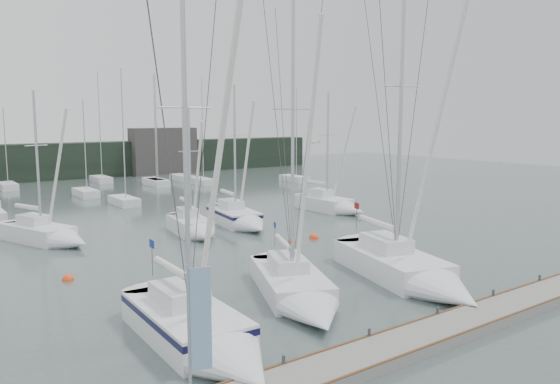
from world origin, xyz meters
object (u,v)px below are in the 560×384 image
Objects in this scene: sailboat_mid_d at (241,219)px; dock_banner at (197,328)px; buoy_b at (291,242)px; sailboat_mid_c at (195,229)px; sailboat_near_center at (301,295)px; buoy_c at (68,280)px; buoy_a at (202,270)px; buoy_d at (314,238)px; sailboat_near_left at (205,337)px; sailboat_near_right at (415,275)px; sailboat_mid_e at (335,206)px; sailboat_mid_b at (51,236)px.

sailboat_mid_d reaches higher than dock_banner.
sailboat_mid_c is at bearing 128.06° from buoy_b.
sailboat_near_center is 12.85m from buoy_b.
sailboat_mid_c is 16.24× the size of buoy_c.
sailboat_mid_d is 22.91× the size of buoy_a.
sailboat_mid_c reaches higher than buoy_d.
buoy_b is at bearing -43.12° from sailboat_mid_c.
sailboat_mid_d is 16.42m from buoy_c.
sailboat_mid_d is at bearing 90.12° from buoy_b.
sailboat_mid_c is at bearing 81.95° from dock_banner.
sailboat_near_left is at bearing -140.95° from buoy_d.
sailboat_mid_c is 19.45× the size of buoy_a.
buoy_c reaches higher than buoy_b.
sailboat_near_center reaches higher than buoy_b.
sailboat_mid_c is 14.33× the size of buoy_d.
buoy_a is (-7.39, 9.13, -0.61)m from sailboat_near_right.
sailboat_mid_d is (4.48, 0.88, 0.04)m from sailboat_mid_c.
sailboat_near_right reaches higher than buoy_a.
sailboat_mid_c is 8.71m from buoy_d.
buoy_b is at bearing 45.16° from sailboat_near_left.
sailboat_near_center is 18.65m from sailboat_mid_d.
dock_banner is (-26.34, -24.14, 2.38)m from sailboat_mid_e.
sailboat_mid_e reaches higher than dock_banner.
sailboat_near_right is 3.99× the size of dock_banner.
sailboat_mid_e reaches higher than sailboat_mid_b.
buoy_b is at bearing -147.09° from sailboat_mid_e.
sailboat_near_left is at bearing -139.08° from sailboat_near_center.
sailboat_near_right is 27.55× the size of buoy_c.
sailboat_near_center is (5.98, 1.94, -0.11)m from sailboat_near_left.
sailboat_mid_e is 11.17m from buoy_d.
sailboat_mid_d is (7.35, 17.14, 0.08)m from sailboat_near_center.
sailboat_mid_c is at bearing 116.95° from sailboat_near_right.
sailboat_mid_b is 16.44m from buoy_b.
sailboat_near_center is at bearing -125.00° from buoy_b.
sailboat_mid_b is 21.35× the size of buoy_a.
sailboat_mid_c is at bearing 66.21° from sailboat_near_left.
sailboat_near_right is at bearing 13.08° from sailboat_near_center.
buoy_d is at bearing -32.14° from sailboat_mid_c.
sailboat_near_left is 1.35× the size of sailboat_mid_b.
sailboat_near_center is 1.50× the size of sailboat_mid_c.
sailboat_mid_b reaches higher than dock_banner.
buoy_c is at bearing -119.57° from sailboat_mid_b.
sailboat_mid_e reaches higher than buoy_b.
buoy_c is at bearing -179.45° from buoy_d.
sailboat_mid_e reaches higher than buoy_d.
sailboat_mid_d is at bearing 24.26° from buoy_c.
buoy_d is (2.92, 11.69, -0.61)m from sailboat_near_right.
sailboat_mid_c is at bearing -42.03° from sailboat_mid_b.
sailboat_mid_d is at bearing 19.97° from sailboat_mid_c.
buoy_b is (13.61, -9.21, -0.54)m from sailboat_mid_b.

